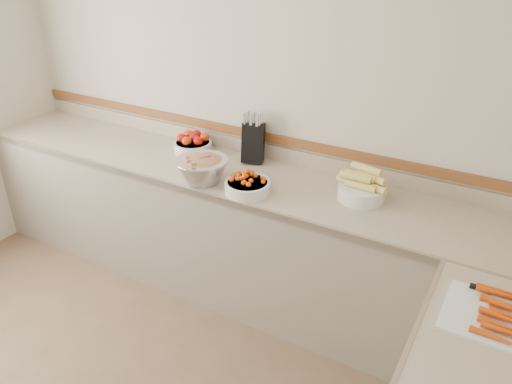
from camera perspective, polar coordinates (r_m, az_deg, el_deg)
The scene contains 8 objects.
back_wall at distance 3.30m, azimuth 0.33°, elevation 10.62°, with size 4.00×4.00×0.00m, color #BAB09A.
counter_back at distance 3.40m, azimuth -2.40°, elevation -4.58°, with size 4.00×0.65×1.08m.
knife_block at distance 3.30m, azimuth -0.33°, elevation 5.81°, with size 0.19×0.21×0.34m.
tomato_bowl at distance 3.51m, azimuth -7.23°, elevation 5.49°, with size 0.27×0.27×0.13m.
cherry_tomato_bowl at distance 2.92m, azimuth -0.97°, elevation 0.82°, with size 0.27×0.27×0.15m.
corn_bowl at distance 2.90m, azimuth 12.01°, elevation 0.44°, with size 0.30×0.27×0.20m.
rhubarb_bowl at distance 3.04m, azimuth -6.16°, elevation 2.74°, with size 0.32×0.32×0.18m.
cutting_board at distance 2.25m, azimuth 26.22°, elevation -12.67°, with size 0.43×0.35×0.06m.
Camera 1 is at (1.55, -0.75, 2.27)m, focal length 35.00 mm.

